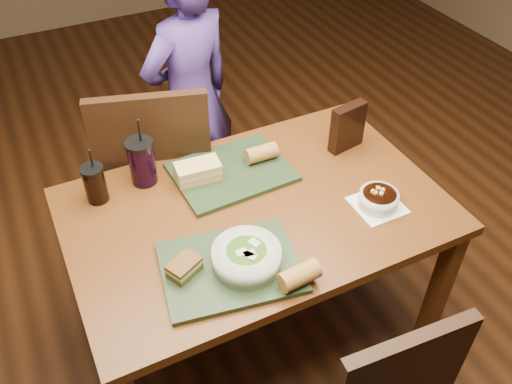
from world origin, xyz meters
TOP-DOWN VIEW (x-y plane):
  - ground at (0.00, 0.00)m, footprint 6.00×6.00m
  - dining_table at (0.00, 0.00)m, footprint 1.30×0.85m
  - chair_far at (-0.23, 0.53)m, footprint 0.55×0.56m
  - diner at (0.08, 0.87)m, footprint 0.57×0.46m
  - tray_near at (-0.19, -0.22)m, footprint 0.47×0.39m
  - tray_far at (-0.00, 0.20)m, footprint 0.43×0.34m
  - salad_bowl at (-0.15, -0.23)m, footprint 0.21×0.21m
  - soup_bowl at (0.38, -0.18)m, footprint 0.17×0.17m
  - sandwich_near at (-0.33, -0.18)m, footprint 0.12×0.10m
  - sandwich_far at (-0.13, 0.21)m, footprint 0.17×0.10m
  - baguette_near at (-0.04, -0.37)m, footprint 0.13×0.07m
  - baguette_far at (0.13, 0.21)m, footprint 0.12×0.06m
  - cup_cola at (-0.48, 0.28)m, footprint 0.08×0.08m
  - cup_berry at (-0.30, 0.31)m, footprint 0.10×0.10m
  - chip_bag at (0.47, 0.16)m, footprint 0.15×0.07m

SIDE VIEW (x-z plane):
  - ground at x=0.00m, z-range 0.00..0.00m
  - chair_far at x=-0.23m, z-range 0.06..1.08m
  - dining_table at x=0.00m, z-range 0.28..1.03m
  - diner at x=0.08m, z-range 0.00..1.35m
  - tray_near at x=-0.19m, z-range 0.75..0.77m
  - tray_far at x=0.00m, z-range 0.75..0.77m
  - soup_bowl at x=0.38m, z-range 0.75..0.81m
  - sandwich_near at x=-0.33m, z-range 0.77..0.81m
  - baguette_far at x=0.13m, z-range 0.77..0.83m
  - baguette_near at x=-0.04m, z-range 0.77..0.83m
  - sandwich_far at x=-0.13m, z-range 0.77..0.83m
  - salad_bowl at x=-0.15m, z-range 0.77..0.84m
  - cup_cola at x=-0.48m, z-range 0.71..0.93m
  - cup_berry at x=-0.30m, z-range 0.70..0.98m
  - chip_bag at x=0.47m, z-range 0.75..0.94m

